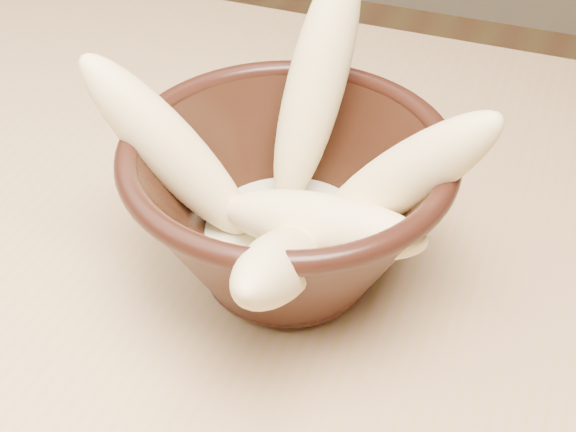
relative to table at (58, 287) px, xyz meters
The scene contains 8 objects.
table is the anchor object (origin of this frame).
bowl 0.25m from the table, ahead, with size 0.22×0.22×0.12m.
milk_puddle 0.24m from the table, ahead, with size 0.12×0.12×0.02m, color beige.
banana_upright 0.29m from the table, 18.90° to the left, with size 0.04×0.04×0.18m, color #F6D991.
banana_left 0.22m from the table, ahead, with size 0.04×0.04×0.16m, color #F6D991.
banana_right 0.33m from the table, ahead, with size 0.04×0.04×0.15m, color #F6D991.
banana_across 0.28m from the table, ahead, with size 0.04×0.04×0.14m, color #F6D991.
banana_front 0.29m from the table, 16.68° to the right, with size 0.04×0.04×0.16m, color #F6D991.
Camera 1 is at (0.35, -0.38, 1.15)m, focal length 50.00 mm.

